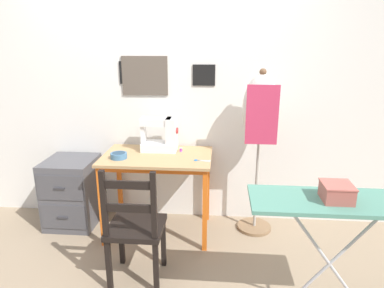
# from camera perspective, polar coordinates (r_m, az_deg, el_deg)

# --- Properties ---
(ground_plane) EXTENTS (14.00, 14.00, 0.00)m
(ground_plane) POSITION_cam_1_polar(r_m,az_deg,el_deg) (3.12, -6.49, -17.09)
(ground_plane) COLOR gray
(wall_back) EXTENTS (10.00, 0.07, 2.55)m
(wall_back) POSITION_cam_1_polar(r_m,az_deg,el_deg) (3.31, -4.93, 8.67)
(wall_back) COLOR silver
(wall_back) RESTS_ON ground_plane
(sewing_table) EXTENTS (0.97, 0.62, 0.76)m
(sewing_table) POSITION_cam_1_polar(r_m,az_deg,el_deg) (3.08, -5.84, -3.71)
(sewing_table) COLOR tan
(sewing_table) RESTS_ON ground_plane
(sewing_machine) EXTENTS (0.34, 0.19, 0.33)m
(sewing_machine) POSITION_cam_1_polar(r_m,az_deg,el_deg) (3.14, -5.15, 1.46)
(sewing_machine) COLOR white
(sewing_machine) RESTS_ON sewing_table
(fabric_bowl) EXTENTS (0.14, 0.14, 0.05)m
(fabric_bowl) POSITION_cam_1_polar(r_m,az_deg,el_deg) (3.02, -12.10, -1.88)
(fabric_bowl) COLOR teal
(fabric_bowl) RESTS_ON sewing_table
(scissors) EXTENTS (0.14, 0.06, 0.01)m
(scissors) POSITION_cam_1_polar(r_m,az_deg,el_deg) (2.90, 1.30, -2.76)
(scissors) COLOR silver
(scissors) RESTS_ON sewing_table
(thread_spool_near_machine) EXTENTS (0.03, 0.03, 0.04)m
(thread_spool_near_machine) POSITION_cam_1_polar(r_m,az_deg,el_deg) (3.14, -1.86, -0.97)
(thread_spool_near_machine) COLOR purple
(thread_spool_near_machine) RESTS_ON sewing_table
(wooden_chair) EXTENTS (0.40, 0.38, 0.93)m
(wooden_chair) POSITION_cam_1_polar(r_m,az_deg,el_deg) (2.58, -9.46, -13.67)
(wooden_chair) COLOR black
(wooden_chair) RESTS_ON ground_plane
(filing_cabinet) EXTENTS (0.46, 0.50, 0.66)m
(filing_cabinet) POSITION_cam_1_polar(r_m,az_deg,el_deg) (3.56, -19.31, -7.54)
(filing_cabinet) COLOR #4C4C51
(filing_cabinet) RESTS_ON ground_plane
(dress_form) EXTENTS (0.32, 0.32, 1.52)m
(dress_form) POSITION_cam_1_polar(r_m,az_deg,el_deg) (3.06, 11.32, 4.27)
(dress_form) COLOR #846647
(dress_form) RESTS_ON ground_plane
(ironing_board) EXTENTS (1.02, 0.37, 0.85)m
(ironing_board) POSITION_cam_1_polar(r_m,az_deg,el_deg) (2.21, 23.01, -9.65)
(ironing_board) COLOR #518E7A
(ironing_board) RESTS_ON ground_plane
(storage_box) EXTENTS (0.17, 0.18, 0.10)m
(storage_box) POSITION_cam_1_polar(r_m,az_deg,el_deg) (2.16, 22.97, -7.39)
(storage_box) COLOR #AD564C
(storage_box) RESTS_ON ironing_board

